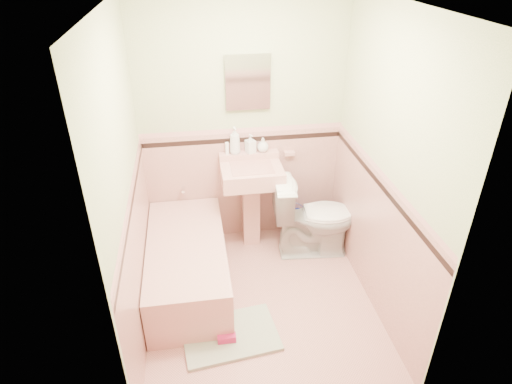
{
  "coord_description": "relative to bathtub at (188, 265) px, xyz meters",
  "views": [
    {
      "loc": [
        -0.49,
        -2.91,
        2.86
      ],
      "look_at": [
        0.0,
        0.25,
        1.0
      ],
      "focal_mm": 30.82,
      "sensor_mm": 36.0,
      "label": 1
    }
  ],
  "objects": [
    {
      "name": "floor",
      "position": [
        0.63,
        -0.33,
        -0.23
      ],
      "size": [
        2.2,
        2.2,
        0.0
      ],
      "primitive_type": "plane",
      "color": "tan",
      "rests_on": "ground"
    },
    {
      "name": "ceiling",
      "position": [
        0.63,
        -0.33,
        2.27
      ],
      "size": [
        2.2,
        2.2,
        0.0
      ],
      "primitive_type": "plane",
      "rotation": [
        3.14,
        0.0,
        0.0
      ],
      "color": "white",
      "rests_on": "ground"
    },
    {
      "name": "wall_back",
      "position": [
        0.63,
        0.77,
        1.02
      ],
      "size": [
        2.5,
        0.0,
        2.5
      ],
      "primitive_type": "plane",
      "rotation": [
        1.57,
        0.0,
        0.0
      ],
      "color": "beige",
      "rests_on": "ground"
    },
    {
      "name": "wall_front",
      "position": [
        0.63,
        -1.43,
        1.02
      ],
      "size": [
        2.5,
        0.0,
        2.5
      ],
      "primitive_type": "plane",
      "rotation": [
        -1.57,
        0.0,
        0.0
      ],
      "color": "beige",
      "rests_on": "ground"
    },
    {
      "name": "wall_left",
      "position": [
        -0.37,
        -0.33,
        1.02
      ],
      "size": [
        0.0,
        2.5,
        2.5
      ],
      "primitive_type": "plane",
      "rotation": [
        1.57,
        0.0,
        1.57
      ],
      "color": "beige",
      "rests_on": "ground"
    },
    {
      "name": "wall_right",
      "position": [
        1.63,
        -0.33,
        1.02
      ],
      "size": [
        0.0,
        2.5,
        2.5
      ],
      "primitive_type": "plane",
      "rotation": [
        1.57,
        0.0,
        -1.57
      ],
      "color": "beige",
      "rests_on": "ground"
    },
    {
      "name": "wainscot_back",
      "position": [
        0.63,
        0.76,
        0.38
      ],
      "size": [
        2.0,
        0.0,
        2.0
      ],
      "primitive_type": "plane",
      "rotation": [
        1.57,
        0.0,
        0.0
      ],
      "color": "#D3978D",
      "rests_on": "ground"
    },
    {
      "name": "wainscot_front",
      "position": [
        0.63,
        -1.42,
        0.38
      ],
      "size": [
        2.0,
        0.0,
        2.0
      ],
      "primitive_type": "plane",
      "rotation": [
        -1.57,
        0.0,
        0.0
      ],
      "color": "#D3978D",
      "rests_on": "ground"
    },
    {
      "name": "wainscot_left",
      "position": [
        -0.36,
        -0.33,
        0.38
      ],
      "size": [
        0.0,
        2.2,
        2.2
      ],
      "primitive_type": "plane",
      "rotation": [
        1.57,
        0.0,
        1.57
      ],
      "color": "#D3978D",
      "rests_on": "ground"
    },
    {
      "name": "wainscot_right",
      "position": [
        1.62,
        -0.33,
        0.38
      ],
      "size": [
        0.0,
        2.2,
        2.2
      ],
      "primitive_type": "plane",
      "rotation": [
        1.57,
        0.0,
        -1.57
      ],
      "color": "#D3978D",
      "rests_on": "ground"
    },
    {
      "name": "accent_back",
      "position": [
        0.63,
        0.75,
        0.9
      ],
      "size": [
        2.0,
        0.0,
        2.0
      ],
      "primitive_type": "plane",
      "rotation": [
        1.57,
        0.0,
        0.0
      ],
      "color": "black",
      "rests_on": "ground"
    },
    {
      "name": "accent_front",
      "position": [
        0.63,
        -1.41,
        0.9
      ],
      "size": [
        2.0,
        0.0,
        2.0
      ],
      "primitive_type": "plane",
      "rotation": [
        -1.57,
        0.0,
        0.0
      ],
      "color": "black",
      "rests_on": "ground"
    },
    {
      "name": "accent_left",
      "position": [
        -0.35,
        -0.33,
        0.89
      ],
      "size": [
        0.0,
        2.2,
        2.2
      ],
      "primitive_type": "plane",
      "rotation": [
        1.57,
        0.0,
        1.57
      ],
      "color": "black",
      "rests_on": "ground"
    },
    {
      "name": "accent_right",
      "position": [
        1.61,
        -0.33,
        0.89
      ],
      "size": [
        0.0,
        2.2,
        2.2
      ],
      "primitive_type": "plane",
      "rotation": [
        1.57,
        0.0,
        -1.57
      ],
      "color": "black",
      "rests_on": "ground"
    },
    {
      "name": "cap_back",
      "position": [
        0.63,
        0.75,
        0.99
      ],
      "size": [
        2.0,
        0.0,
        2.0
      ],
      "primitive_type": "plane",
      "rotation": [
        1.57,
        0.0,
        0.0
      ],
      "color": "#D0928D",
      "rests_on": "ground"
    },
    {
      "name": "cap_front",
      "position": [
        0.63,
        -1.41,
        0.99
      ],
      "size": [
        2.0,
        0.0,
        2.0
      ],
      "primitive_type": "plane",
      "rotation": [
        -1.57,
        0.0,
        0.0
      ],
      "color": "#D0928D",
      "rests_on": "ground"
    },
    {
      "name": "cap_left",
      "position": [
        -0.35,
        -0.33,
        1.0
      ],
      "size": [
        0.0,
        2.2,
        2.2
      ],
      "primitive_type": "plane",
      "rotation": [
        1.57,
        0.0,
        1.57
      ],
      "color": "#D0928D",
      "rests_on": "ground"
    },
    {
      "name": "cap_right",
      "position": [
        1.61,
        -0.33,
        1.0
      ],
      "size": [
        0.0,
        2.2,
        2.2
      ],
      "primitive_type": "plane",
      "rotation": [
        1.57,
        0.0,
        -1.57
      ],
      "color": "#D0928D",
      "rests_on": "ground"
    },
    {
      "name": "bathtub",
      "position": [
        0.0,
        0.0,
        0.0
      ],
      "size": [
        0.7,
        1.5,
        0.45
      ],
      "primitive_type": "cube",
      "color": "tan",
      "rests_on": "floor"
    },
    {
      "name": "tub_faucet",
      "position": [
        0.0,
        0.72,
        0.41
      ],
      "size": [
        0.04,
        0.12,
        0.04
      ],
      "primitive_type": "cylinder",
      "rotation": [
        1.57,
        0.0,
        0.0
      ],
      "color": "silver",
      "rests_on": "wall_back"
    },
    {
      "name": "sink",
      "position": [
        0.68,
        0.53,
        0.24
      ],
      "size": [
        0.6,
        0.49,
        0.94
      ],
      "primitive_type": null,
      "color": "tan",
      "rests_on": "floor"
    },
    {
      "name": "sink_faucet",
      "position": [
        0.68,
        0.67,
        0.72
      ],
      "size": [
        0.02,
        0.02,
        0.1
      ],
      "primitive_type": "cylinder",
      "color": "silver",
      "rests_on": "sink"
    },
    {
      "name": "medicine_cabinet",
      "position": [
        0.68,
        0.74,
        1.47
      ],
      "size": [
        0.4,
        0.04,
        0.49
      ],
      "primitive_type": "cube",
      "color": "white",
      "rests_on": "wall_back"
    },
    {
      "name": "soap_dish",
      "position": [
        1.1,
        0.73,
        0.72
      ],
      "size": [
        0.11,
        0.06,
        0.04
      ],
      "primitive_type": "cube",
      "color": "tan",
      "rests_on": "wall_back"
    },
    {
      "name": "soap_bottle_left",
      "position": [
        0.54,
        0.71,
        0.91
      ],
      "size": [
        0.12,
        0.12,
        0.27
      ],
      "primitive_type": "imported",
      "rotation": [
        0.0,
        0.0,
        0.13
      ],
      "color": "#B2B2B2",
      "rests_on": "sink"
    },
    {
      "name": "soap_bottle_mid",
      "position": [
        0.7,
        0.71,
        0.87
      ],
      "size": [
        0.11,
        0.11,
        0.19
      ],
      "primitive_type": "imported",
      "rotation": [
        0.0,
        0.0,
        0.39
      ],
      "color": "#B2B2B2",
      "rests_on": "sink"
    },
    {
      "name": "soap_bottle_right",
      "position": [
        0.82,
        0.71,
        0.85
      ],
      "size": [
        0.14,
        0.14,
        0.15
      ],
      "primitive_type": "imported",
      "rotation": [
        0.0,
        0.0,
        -0.33
      ],
      "color": "#B2B2B2",
      "rests_on": "sink"
    },
    {
      "name": "tube",
      "position": [
        0.46,
        0.71,
        0.83
      ],
      "size": [
        0.05,
        0.05,
        0.12
      ],
      "primitive_type": "cylinder",
      "rotation": [
        0.0,
        0.0,
        0.36
      ],
      "color": "white",
      "rests_on": "sink"
    },
    {
      "name": "toilet",
      "position": [
        1.29,
        0.32,
        0.2
      ],
      "size": [
        0.87,
        0.54,
        0.85
      ],
      "primitive_type": "imported",
      "rotation": [
        0.0,
        0.0,
        1.49
      ],
      "color": "white",
      "rests_on": "floor"
    },
    {
      "name": "bucket",
      "position": [
        1.15,
        0.67,
        -0.1
      ],
      "size": [
        0.28,
        0.28,
        0.26
      ],
      "primitive_type": null,
      "rotation": [
        0.0,
        0.0,
        -0.11
      ],
      "color": "#1025AE",
      "rests_on": "floor"
    },
    {
      "name": "bath_mat",
      "position": [
        0.32,
        -0.7,
        -0.21
      ],
      "size": [
        0.82,
        0.6,
        0.03
      ],
      "primitive_type": "cube",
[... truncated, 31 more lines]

